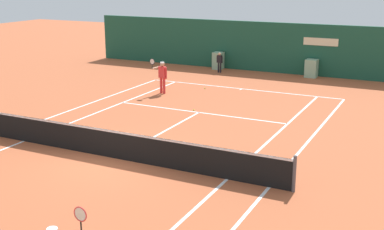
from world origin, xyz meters
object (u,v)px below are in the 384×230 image
at_px(ball_kid_left_post, 220,61).
at_px(tennis_ball_near_service_line, 194,110).
at_px(tennis_ball_by_sideline, 205,88).
at_px(tennis_ball_mid_court, 175,147).
at_px(player_on_baseline, 162,75).

xyz_separation_m(ball_kid_left_post, tennis_ball_near_service_line, (2.57, -8.83, -0.68)).
distance_m(ball_kid_left_post, tennis_ball_by_sideline, 4.78).
bearing_deg(ball_kid_left_post, tennis_ball_mid_court, 113.17).
height_order(ball_kid_left_post, tennis_ball_by_sideline, ball_kid_left_post).
bearing_deg(ball_kid_left_post, tennis_ball_near_service_line, 112.28).
bearing_deg(ball_kid_left_post, player_on_baseline, 92.82).
xyz_separation_m(player_on_baseline, tennis_ball_by_sideline, (1.51, 1.91, -0.94)).
xyz_separation_m(ball_kid_left_post, tennis_ball_mid_court, (4.19, -13.61, -0.68)).
bearing_deg(tennis_ball_near_service_line, ball_kid_left_post, 106.22).
distance_m(player_on_baseline, tennis_ball_near_service_line, 3.87).
relative_size(player_on_baseline, ball_kid_left_post, 1.48).
relative_size(ball_kid_left_post, tennis_ball_mid_court, 18.28).
relative_size(player_on_baseline, tennis_ball_near_service_line, 27.11).
distance_m(ball_kid_left_post, tennis_ball_mid_court, 14.26).
bearing_deg(tennis_ball_mid_court, tennis_ball_by_sideline, 108.65).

